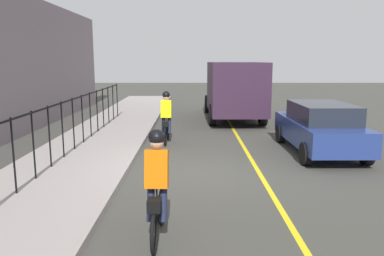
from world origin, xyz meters
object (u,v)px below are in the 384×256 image
patrol_sedan (320,127)px  cyclist_follow (157,186)px  box_truck_background (233,88)px  cyclist_lead (166,117)px

patrol_sedan → cyclist_follow: bearing=142.3°
box_truck_background → cyclist_follow: bearing=168.3°
cyclist_follow → box_truck_background: bearing=-9.7°
cyclist_lead → patrol_sedan: cyclist_lead is taller
cyclist_lead → box_truck_background: (5.52, -2.91, 0.64)m
cyclist_lead → box_truck_background: 6.27m
patrol_sedan → box_truck_background: box_truck_background is taller
cyclist_lead → cyclist_follow: bearing=-175.9°
cyclist_follow → box_truck_background: size_ratio=0.27×
box_truck_background → cyclist_lead: bearing=151.7°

